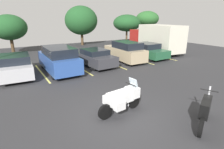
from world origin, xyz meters
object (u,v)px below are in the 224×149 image
at_px(car_silver, 16,66).
at_px(box_truck, 156,38).
at_px(car_green, 146,50).
at_px(motorcycle_second, 205,111).
at_px(car_charcoal, 93,57).
at_px(car_blue, 59,59).
at_px(motorcycle_touring, 122,98).
at_px(car_tan, 125,51).

height_order(car_silver, box_truck, box_truck).
distance_m(car_green, box_truck, 3.27).
xyz_separation_m(motorcycle_second, car_charcoal, (0.48, 10.26, 0.07)).
relative_size(car_blue, car_green, 0.98).
distance_m(car_charcoal, car_green, 5.84).
bearing_deg(car_silver, car_blue, -8.49).
relative_size(car_silver, car_charcoal, 0.91).
relative_size(motorcycle_touring, car_blue, 0.45).
bearing_deg(motorcycle_second, car_tan, 70.19).
bearing_deg(motorcycle_touring, box_truck, 40.16).
relative_size(car_silver, box_truck, 0.62).
xyz_separation_m(motorcycle_second, box_truck, (9.09, 11.75, 1.00)).
xyz_separation_m(car_green, box_truck, (2.77, 1.47, 0.92)).
distance_m(motorcycle_touring, car_blue, 7.43).
bearing_deg(motorcycle_second, box_truck, 52.28).
bearing_deg(car_tan, motorcycle_touring, -126.30).
height_order(motorcycle_second, car_tan, car_tan).
bearing_deg(car_silver, car_charcoal, 0.43).
relative_size(car_silver, car_green, 0.93).
bearing_deg(box_truck, motorcycle_touring, -139.84).
xyz_separation_m(car_blue, car_charcoal, (3.00, 0.46, -0.25)).
xyz_separation_m(motorcycle_touring, car_green, (8.32, 7.89, 0.04)).
bearing_deg(car_green, car_charcoal, -179.71).
bearing_deg(car_silver, box_truck, 6.13).
bearing_deg(box_truck, motorcycle_second, -127.72).
distance_m(motorcycle_touring, car_charcoal, 8.25).
bearing_deg(car_tan, car_blue, -177.72).
height_order(motorcycle_touring, motorcycle_second, motorcycle_touring).
relative_size(motorcycle_touring, box_truck, 0.29).
relative_size(motorcycle_second, car_charcoal, 0.40).
distance_m(motorcycle_touring, box_truck, 14.55).
bearing_deg(motorcycle_second, motorcycle_touring, 129.95).
relative_size(motorcycle_touring, car_charcoal, 0.43).
bearing_deg(car_tan, motorcycle_second, -109.81).
bearing_deg(car_charcoal, motorcycle_second, -92.68).
xyz_separation_m(motorcycle_touring, car_blue, (-0.52, 7.41, 0.27)).
xyz_separation_m(motorcycle_second, car_blue, (-2.52, 9.80, 0.32)).
xyz_separation_m(motorcycle_touring, car_silver, (-3.29, 7.82, 0.09)).
xyz_separation_m(car_silver, car_charcoal, (5.77, 0.04, -0.07)).
xyz_separation_m(motorcycle_touring, box_truck, (11.09, 9.36, 0.96)).
xyz_separation_m(car_blue, car_tan, (6.14, 0.24, -0.05)).
bearing_deg(car_tan, car_green, 5.12).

